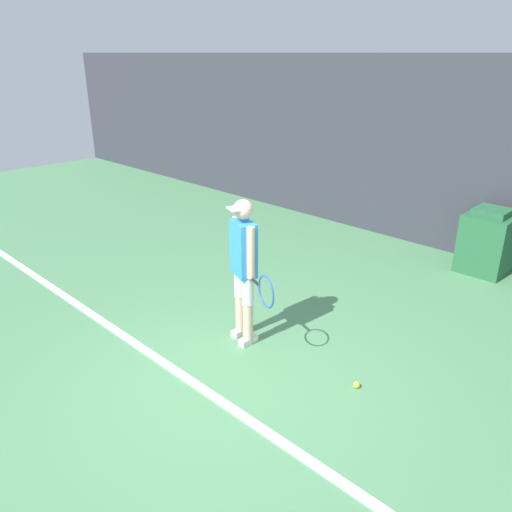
% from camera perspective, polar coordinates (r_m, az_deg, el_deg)
% --- Properties ---
extents(ground_plane, '(24.00, 24.00, 0.00)m').
position_cam_1_polar(ground_plane, '(5.34, -3.12, -14.45)').
color(ground_plane, '#518C5B').
extents(back_wall, '(24.00, 0.10, 3.19)m').
position_cam_1_polar(back_wall, '(8.84, 22.72, 10.15)').
color(back_wall, '#383842').
rests_on(back_wall, ground_plane).
extents(court_baseline, '(21.60, 0.10, 0.01)m').
position_cam_1_polar(court_baseline, '(5.21, -5.14, -15.50)').
color(court_baseline, white).
rests_on(court_baseline, ground_plane).
extents(tennis_player, '(0.94, 0.43, 1.73)m').
position_cam_1_polar(tennis_player, '(5.62, -1.36, -1.10)').
color(tennis_player, beige).
rests_on(tennis_player, ground_plane).
extents(tennis_ball, '(0.07, 0.07, 0.07)m').
position_cam_1_polar(tennis_ball, '(5.37, 11.43, -14.23)').
color(tennis_ball, '#D1E533').
rests_on(tennis_ball, ground_plane).
extents(covered_chair, '(0.69, 0.69, 1.02)m').
position_cam_1_polar(covered_chair, '(8.47, 24.90, 1.48)').
color(covered_chair, '#28663D').
rests_on(covered_chair, ground_plane).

